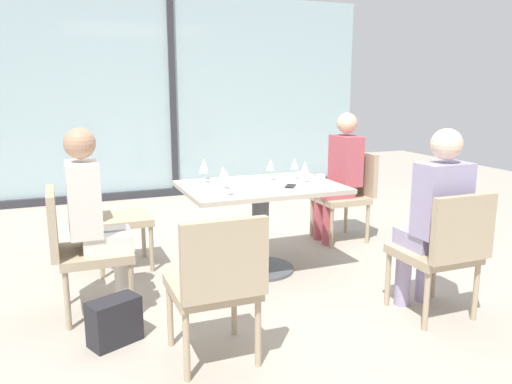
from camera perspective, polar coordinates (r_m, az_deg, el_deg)
The scene contains 21 objects.
ground_plane at distance 4.33m, azimuth 0.49°, elevation -8.70°, with size 12.00×12.00×0.00m, color #A89E8E.
window_wall_backdrop at distance 7.12m, azimuth -9.31°, elevation 9.29°, with size 5.58×0.10×2.70m.
dining_table_main at distance 4.17m, azimuth 0.50°, elevation -1.66°, with size 1.26×0.90×0.73m.
chair_side_end at distance 3.57m, azimuth -19.16°, elevation -5.52°, with size 0.50×0.46×0.87m.
chair_far_right at distance 5.13m, azimuth 10.33°, elevation 0.18°, with size 0.50×0.46×0.87m.
chair_front_right at distance 3.53m, azimuth 20.27°, elevation -5.80°, with size 0.46×0.50×0.87m.
chair_far_left at distance 4.40m, azimuth -16.05°, elevation -2.09°, with size 0.50×0.46×0.87m.
chair_front_left at distance 2.79m, azimuth -4.42°, elevation -9.79°, with size 0.46×0.50×0.87m.
person_side_end at distance 3.52m, azimuth -17.62°, elevation -2.22°, with size 0.39×0.34×1.26m.
person_far_right at distance 5.03m, azimuth 9.36°, elevation 2.35°, with size 0.39×0.34×1.26m.
person_front_right at distance 3.56m, azimuth 19.35°, elevation -2.21°, with size 0.34×0.39×1.26m.
wine_glass_0 at distance 3.93m, azimuth -3.70°, elevation 2.16°, with size 0.07×0.07×0.18m.
wine_glass_1 at distance 4.27m, azimuth 1.64°, elevation 2.99°, with size 0.07×0.07×0.18m.
wine_glass_2 at distance 4.18m, azimuth -5.90°, elevation 2.74°, with size 0.07×0.07×0.18m.
wine_glass_3 at distance 4.34m, azimuth -5.85°, elevation 3.08°, with size 0.07×0.07×0.18m.
wine_glass_4 at distance 3.69m, azimuth -3.29°, elevation 1.54°, with size 0.07×0.07×0.18m.
wine_glass_5 at distance 4.35m, azimuth 4.35°, elevation 3.13°, with size 0.07×0.07×0.18m.
wine_glass_6 at distance 4.20m, azimuth 5.48°, elevation 2.79°, with size 0.07×0.07×0.18m.
coffee_cup at distance 4.12m, azimuth 7.23°, elevation 1.34°, with size 0.08×0.08×0.09m, color white.
cell_phone_on_table at distance 4.06m, azimuth 3.88°, elevation 0.67°, with size 0.07×0.14×0.01m, color black.
handbag_0 at distance 3.26m, azimuth -15.54°, elevation -13.75°, with size 0.30×0.16×0.28m, color #232328.
Camera 1 is at (-1.52, -3.75, 1.53)m, focal length 35.80 mm.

